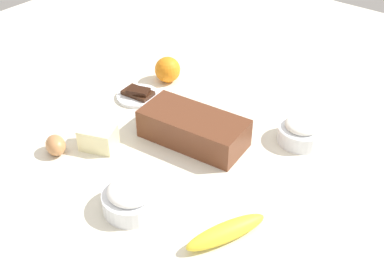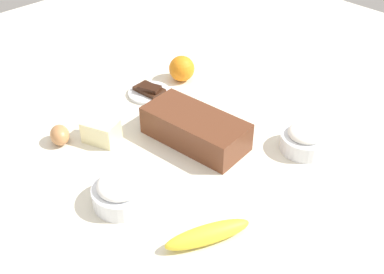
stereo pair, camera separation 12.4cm
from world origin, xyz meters
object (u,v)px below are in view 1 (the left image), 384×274
Objects in this scene: sugar_bowl at (132,197)px; flour_bowl at (301,131)px; loaf_pan at (193,128)px; orange_fruit at (168,70)px; egg_near_butter at (56,145)px; banana at (226,232)px; butter_block at (98,138)px; chocolate_plate at (138,95)px.

flour_bowl is at bearing 69.53° from sugar_bowl.
loaf_pan is 0.33m from orange_fruit.
loaf_pan is at bearing -36.82° from orange_fruit.
banana is at bearing 4.34° from egg_near_butter.
egg_near_butter is at bearing -139.26° from loaf_pan.
egg_near_butter is (-0.24, -0.26, -0.02)m from loaf_pan.
flour_bowl is 0.41m from banana.
orange_fruit is 0.91× the size of butter_block.
banana is 2.11× the size of butter_block.
egg_near_butter is (-0.51, -0.04, 0.01)m from banana.
banana is (0.27, -0.22, -0.02)m from loaf_pan.
loaf_pan is 0.25m from butter_block.
sugar_bowl is 1.03× the size of chocolate_plate.
egg_near_butter is at bearing -128.44° from butter_block.
orange_fruit is (-0.48, 0.02, 0.01)m from flour_bowl.
flour_bowl is 0.64m from egg_near_butter.
banana is at bearing -6.03° from butter_block.
sugar_bowl is 2.03× the size of egg_near_butter.
orange_fruit is 0.14m from chocolate_plate.
egg_near_butter is at bearing -86.09° from chocolate_plate.
flour_bowl is at bearing 43.47° from egg_near_butter.
butter_block is at bearing -141.13° from loaf_pan.
sugar_bowl is at bearing -86.47° from loaf_pan.
orange_fruit is (-0.26, 0.20, -0.00)m from loaf_pan.
sugar_bowl is at bearing -3.97° from egg_near_butter.
flour_bowl is at bearing -2.01° from orange_fruit.
loaf_pan reaches higher than butter_block.
orange_fruit is at bearing 177.99° from flour_bowl.
sugar_bowl is at bearing -25.13° from butter_block.
egg_near_butter is (-0.29, 0.02, -0.01)m from sugar_bowl.
orange_fruit is (-0.53, 0.42, 0.02)m from banana.
banana is (0.22, 0.06, -0.01)m from sugar_bowl.
chocolate_plate is at bearing -166.73° from flour_bowl.
orange_fruit reaches higher than flour_bowl.
sugar_bowl is at bearing -47.70° from chocolate_plate.
butter_block is at bearing 51.56° from egg_near_butter.
flour_bowl is 0.65× the size of banana.
butter_block is 0.11m from egg_near_butter.
egg_near_butter is 0.33m from chocolate_plate.
flour_bowl reaches higher than butter_block.
sugar_bowl reaches higher than banana.
loaf_pan is 3.60× the size of orange_fruit.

